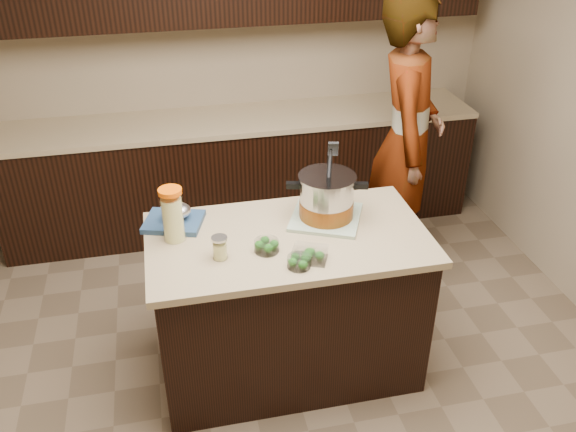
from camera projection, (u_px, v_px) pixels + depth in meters
name	position (u px, v px, depth m)	size (l,w,h in m)	color
ground_plane	(288.00, 364.00, 3.61)	(4.00, 4.00, 0.00)	brown
room_shell	(288.00, 83.00, 2.74)	(4.04, 4.04, 2.72)	tan
back_cabinets	(239.00, 110.00, 4.59)	(3.60, 0.63, 2.33)	black
island	(288.00, 304.00, 3.38)	(1.46, 0.81, 0.90)	black
dish_towel	(326.00, 217.00, 3.30)	(0.36, 0.36, 0.02)	#5F8E64
stock_pot	(327.00, 199.00, 3.24)	(0.43, 0.37, 0.44)	#B7B7BC
lemonade_pitcher	(173.00, 217.00, 3.06)	(0.14, 0.14, 0.29)	#D9D784
mason_jar	(220.00, 248.00, 2.95)	(0.10, 0.10, 0.13)	#D9D784
broccoli_tub_left	(267.00, 246.00, 3.02)	(0.15, 0.15, 0.06)	silver
broccoli_tub_right	(299.00, 262.00, 2.90)	(0.12, 0.12, 0.05)	silver
broccoli_tub_rect	(310.00, 255.00, 2.96)	(0.20, 0.18, 0.06)	silver
blue_tray	(175.00, 218.00, 3.23)	(0.36, 0.32, 0.11)	navy
person	(406.00, 142.00, 4.00)	(0.71, 0.47, 1.95)	gray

